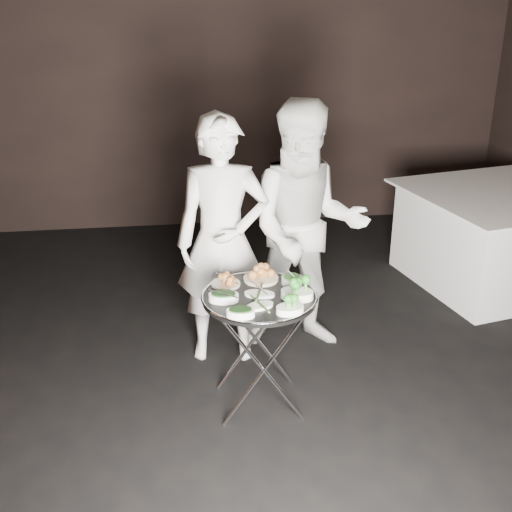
{
  "coord_description": "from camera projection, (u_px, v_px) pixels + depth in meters",
  "views": [
    {
      "loc": [
        -0.56,
        -3.26,
        2.44
      ],
      "look_at": [
        -0.09,
        0.25,
        0.95
      ],
      "focal_mm": 45.0,
      "sensor_mm": 36.0,
      "label": 1
    }
  ],
  "objects": [
    {
      "name": "potato_plate_a",
      "position": [
        226.0,
        281.0,
        3.9
      ],
      "size": [
        0.18,
        0.18,
        0.06
      ],
      "rotation": [
        0.0,
        0.0,
        -0.12
      ],
      "color": "beige",
      "rests_on": "serving_tray"
    },
    {
      "name": "greens_bowl",
      "position": [
        292.0,
        279.0,
        3.91
      ],
      "size": [
        0.13,
        0.13,
        0.07
      ],
      "rotation": [
        0.0,
        0.0,
        -0.34
      ],
      "color": "white",
      "rests_on": "serving_tray"
    },
    {
      "name": "spinach_bowl_b",
      "position": [
        241.0,
        312.0,
        3.53
      ],
      "size": [
        0.17,
        0.12,
        0.07
      ],
      "rotation": [
        0.0,
        0.0,
        -0.13
      ],
      "color": "white",
      "rests_on": "serving_tray"
    },
    {
      "name": "asparagus_plate_a",
      "position": [
        260.0,
        293.0,
        3.77
      ],
      "size": [
        0.2,
        0.15,
        0.04
      ],
      "rotation": [
        0.0,
        0.0,
        -0.28
      ],
      "color": "white",
      "rests_on": "serving_tray"
    },
    {
      "name": "waiter_right",
      "position": [
        306.0,
        229.0,
        4.42
      ],
      "size": [
        0.92,
        0.74,
        1.78
      ],
      "primitive_type": "imported",
      "rotation": [
        0.0,
        0.0,
        -0.08
      ],
      "color": "silver",
      "rests_on": "floor"
    },
    {
      "name": "tray_stand",
      "position": [
        259.0,
        346.0,
        3.91
      ],
      "size": [
        0.51,
        0.43,
        0.74
      ],
      "rotation": [
        0.0,
        0.0,
        0.08
      ],
      "color": "silver",
      "rests_on": "floor"
    },
    {
      "name": "serving_utensils",
      "position": [
        261.0,
        283.0,
        3.82
      ],
      "size": [
        0.59,
        0.44,
        0.01
      ],
      "color": "silver",
      "rests_on": "serving_tray"
    },
    {
      "name": "asparagus_plate_b",
      "position": [
        260.0,
        305.0,
        3.64
      ],
      "size": [
        0.19,
        0.14,
        0.03
      ],
      "rotation": [
        0.0,
        0.0,
        0.33
      ],
      "color": "white",
      "rests_on": "serving_tray"
    },
    {
      "name": "spinach_bowl_a",
      "position": [
        224.0,
        296.0,
        3.7
      ],
      "size": [
        0.19,
        0.14,
        0.07
      ],
      "rotation": [
        0.0,
        0.0,
        -0.17
      ],
      "color": "white",
      "rests_on": "serving_tray"
    },
    {
      "name": "dining_table",
      "position": [
        496.0,
        238.0,
        5.59
      ],
      "size": [
        1.45,
        1.45,
        0.82
      ],
      "rotation": [
        0.0,
        0.0,
        0.21
      ],
      "color": "white",
      "rests_on": "floor"
    },
    {
      "name": "serving_tray",
      "position": [
        259.0,
        297.0,
        3.78
      ],
      "size": [
        0.69,
        0.69,
        0.04
      ],
      "color": "black",
      "rests_on": "tray_stand"
    },
    {
      "name": "broccoli_bowl_b",
      "position": [
        290.0,
        308.0,
        3.57
      ],
      "size": [
        0.17,
        0.14,
        0.07
      ],
      "rotation": [
        0.0,
        0.0,
        0.15
      ],
      "color": "white",
      "rests_on": "serving_tray"
    },
    {
      "name": "potato_plate_b",
      "position": [
        261.0,
        275.0,
        3.96
      ],
      "size": [
        0.22,
        0.22,
        0.08
      ],
      "rotation": [
        0.0,
        0.0,
        0.26
      ],
      "color": "beige",
      "rests_on": "serving_tray"
    },
    {
      "name": "waiter_left",
      "position": [
        223.0,
        242.0,
        4.3
      ],
      "size": [
        0.66,
        0.46,
        1.72
      ],
      "primitive_type": "imported",
      "rotation": [
        0.0,
        0.0,
        -0.09
      ],
      "color": "silver",
      "rests_on": "floor"
    },
    {
      "name": "broccoli_bowl_a",
      "position": [
        297.0,
        293.0,
        3.74
      ],
      "size": [
        0.22,
        0.19,
        0.08
      ],
      "rotation": [
        0.0,
        0.0,
        -0.31
      ],
      "color": "white",
      "rests_on": "serving_tray"
    },
    {
      "name": "wall_back",
      "position": [
        223.0,
        85.0,
        6.63
      ],
      "size": [
        6.0,
        0.05,
        3.0
      ],
      "primitive_type": "cube",
      "color": "black",
      "rests_on": "floor"
    },
    {
      "name": "floor",
      "position": [
        276.0,
        414.0,
        4.0
      ],
      "size": [
        6.0,
        7.0,
        0.05
      ],
      "primitive_type": "cube",
      "color": "black",
      "rests_on": "ground"
    }
  ]
}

